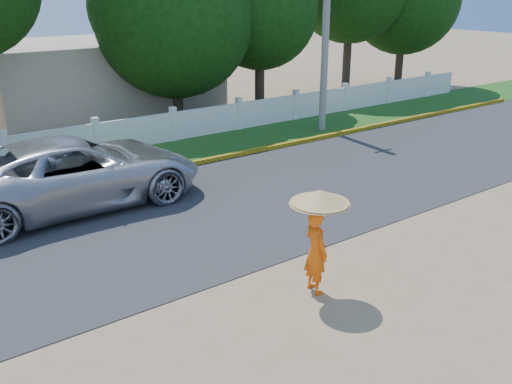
# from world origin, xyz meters

# --- Properties ---
(ground) EXTENTS (120.00, 120.00, 0.00)m
(ground) POSITION_xyz_m (0.00, 0.00, 0.00)
(ground) COLOR #9E8460
(ground) RESTS_ON ground
(road) EXTENTS (60.00, 7.00, 0.02)m
(road) POSITION_xyz_m (0.00, 4.50, 0.01)
(road) COLOR #38383A
(road) RESTS_ON ground
(grass_verge) EXTENTS (60.00, 3.50, 0.03)m
(grass_verge) POSITION_xyz_m (0.00, 9.75, 0.01)
(grass_verge) COLOR #2D601E
(grass_verge) RESTS_ON ground
(curb) EXTENTS (40.00, 0.18, 0.16)m
(curb) POSITION_xyz_m (0.00, 8.05, 0.08)
(curb) COLOR yellow
(curb) RESTS_ON ground
(fence) EXTENTS (40.00, 0.10, 1.10)m
(fence) POSITION_xyz_m (0.00, 11.20, 0.55)
(fence) COLOR silver
(fence) RESTS_ON ground
(building_near) EXTENTS (10.00, 6.00, 3.20)m
(building_near) POSITION_xyz_m (3.00, 18.00, 1.60)
(building_near) COLOR #B7AD99
(building_near) RESTS_ON ground
(utility_pole) EXTENTS (0.28, 0.28, 7.03)m
(utility_pole) POSITION_xyz_m (8.67, 9.15, 3.52)
(utility_pole) COLOR gray
(utility_pole) RESTS_ON ground
(vehicle) EXTENTS (6.68, 3.12, 1.85)m
(vehicle) POSITION_xyz_m (-2.31, 6.88, 0.93)
(vehicle) COLOR #B0B2B9
(vehicle) RESTS_ON ground
(monk_with_parasol) EXTENTS (1.14, 1.14, 2.07)m
(monk_with_parasol) POSITION_xyz_m (-0.27, -0.28, 1.35)
(monk_with_parasol) COLOR #F85D0D
(monk_with_parasol) RESTS_ON ground
(tree_row) EXTENTS (37.89, 7.16, 8.88)m
(tree_row) POSITION_xyz_m (5.35, 14.27, 4.85)
(tree_row) COLOR #473828
(tree_row) RESTS_ON ground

